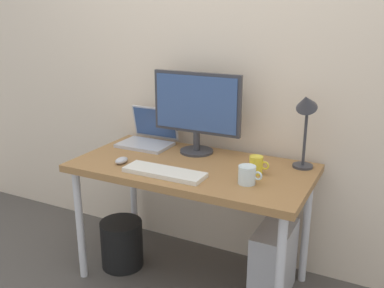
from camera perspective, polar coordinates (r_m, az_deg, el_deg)
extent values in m
plane|color=#4C4742|center=(2.71, 0.00, -17.35)|extent=(6.00, 6.00, 0.00)
cube|color=beige|center=(2.60, 4.03, 11.97)|extent=(4.40, 0.04, 2.60)
cube|color=olive|center=(2.38, 0.00, -3.22)|extent=(1.31, 0.67, 0.04)
cylinder|color=silver|center=(2.63, -14.70, -10.38)|extent=(0.04, 0.04, 0.69)
cylinder|color=silver|center=(2.13, 11.57, -17.34)|extent=(0.04, 0.04, 0.69)
cylinder|color=silver|center=(3.02, -7.80, -6.20)|extent=(0.04, 0.04, 0.69)
cylinder|color=silver|center=(2.59, 14.94, -10.81)|extent=(0.04, 0.04, 0.69)
cylinder|color=#333338|center=(2.57, 0.61, -0.95)|extent=(0.20, 0.20, 0.01)
cylinder|color=#333338|center=(2.56, 0.61, 0.37)|extent=(0.04, 0.04, 0.11)
cube|color=#333338|center=(2.50, 0.63, 5.49)|extent=(0.55, 0.03, 0.36)
cube|color=#334C7F|center=(2.48, 0.46, 5.42)|extent=(0.51, 0.01, 0.32)
cube|color=#B2B2B7|center=(2.70, -6.30, -0.10)|extent=(0.32, 0.22, 0.02)
cube|color=#B2B2B7|center=(2.78, -4.92, 2.85)|extent=(0.32, 0.05, 0.21)
cube|color=#334C7F|center=(2.77, -5.00, 2.84)|extent=(0.30, 0.04, 0.18)
cylinder|color=#333338|center=(2.41, 14.52, -2.84)|extent=(0.11, 0.11, 0.01)
cylinder|color=#333338|center=(2.36, 14.83, 1.01)|extent=(0.02, 0.02, 0.32)
cone|color=#333338|center=(2.27, 14.98, 5.40)|extent=(0.11, 0.14, 0.13)
cube|color=silver|center=(2.23, -3.70, -3.78)|extent=(0.44, 0.14, 0.02)
ellipsoid|color=#B2B2B7|center=(2.42, -9.38, -2.17)|extent=(0.06, 0.09, 0.03)
cylinder|color=yellow|center=(2.25, 8.52, -2.78)|extent=(0.07, 0.07, 0.09)
torus|color=yellow|center=(2.24, 9.69, -2.85)|extent=(0.05, 0.01, 0.05)
cylinder|color=silver|center=(2.12, 7.33, -4.09)|extent=(0.09, 0.09, 0.09)
torus|color=silver|center=(2.10, 8.76, -4.21)|extent=(0.05, 0.01, 0.05)
cube|color=#B2B2B7|center=(2.50, 10.78, -15.24)|extent=(0.18, 0.36, 0.42)
cylinder|color=black|center=(2.78, -9.32, -12.96)|extent=(0.26, 0.26, 0.30)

